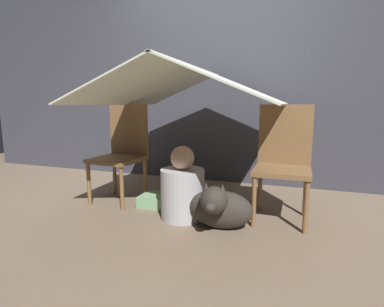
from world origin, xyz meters
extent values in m
plane|color=#7A6651|center=(0.00, 0.00, 0.00)|extent=(8.80, 8.80, 0.00)
cube|color=#3D3D47|center=(0.00, 1.30, 1.25)|extent=(7.00, 0.05, 2.50)
cylinder|color=brown|center=(-0.95, 0.04, 0.20)|extent=(0.04, 0.04, 0.39)
cylinder|color=brown|center=(-0.58, 0.01, 0.20)|extent=(0.04, 0.04, 0.39)
cylinder|color=brown|center=(-0.91, 0.41, 0.20)|extent=(0.04, 0.04, 0.39)
cylinder|color=brown|center=(-0.54, 0.38, 0.20)|extent=(0.04, 0.04, 0.39)
cube|color=brown|center=(-0.75, 0.21, 0.41)|extent=(0.47, 0.47, 0.04)
cube|color=brown|center=(-0.73, 0.41, 0.68)|extent=(0.43, 0.07, 0.49)
cylinder|color=brown|center=(0.56, 0.03, 0.20)|extent=(0.04, 0.04, 0.39)
cylinder|color=brown|center=(0.93, 0.02, 0.20)|extent=(0.04, 0.04, 0.39)
cylinder|color=brown|center=(0.56, 0.40, 0.20)|extent=(0.04, 0.04, 0.39)
cylinder|color=brown|center=(0.93, 0.39, 0.20)|extent=(0.04, 0.04, 0.39)
cube|color=brown|center=(0.75, 0.21, 0.41)|extent=(0.43, 0.43, 0.04)
cube|color=brown|center=(0.75, 0.41, 0.68)|extent=(0.43, 0.04, 0.49)
cube|color=silver|center=(-0.37, 0.21, 1.08)|extent=(0.75, 1.57, 0.32)
cube|color=silver|center=(0.37, 0.21, 1.08)|extent=(0.75, 1.57, 0.32)
cube|color=silver|center=(0.00, 0.21, 1.23)|extent=(0.04, 1.57, 0.01)
cylinder|color=#B2B2B7|center=(-0.02, 0.02, 0.20)|extent=(0.36, 0.36, 0.41)
sphere|color=#D6A884|center=(-0.02, 0.02, 0.50)|extent=(0.19, 0.19, 0.19)
ellipsoid|color=#332D28|center=(0.32, -0.07, 0.15)|extent=(0.49, 0.24, 0.29)
sphere|color=#332D28|center=(0.32, -0.26, 0.27)|extent=(0.19, 0.19, 0.19)
ellipsoid|color=#332D28|center=(0.32, -0.34, 0.25)|extent=(0.08, 0.10, 0.07)
cone|color=#332D28|center=(0.26, -0.26, 0.35)|extent=(0.07, 0.07, 0.09)
cone|color=#332D28|center=(0.38, -0.26, 0.35)|extent=(0.07, 0.07, 0.09)
cube|color=#7FB27F|center=(-0.33, 0.23, 0.05)|extent=(0.32, 0.26, 0.10)
camera|label=1|loc=(0.82, -2.18, 0.93)|focal=28.00mm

